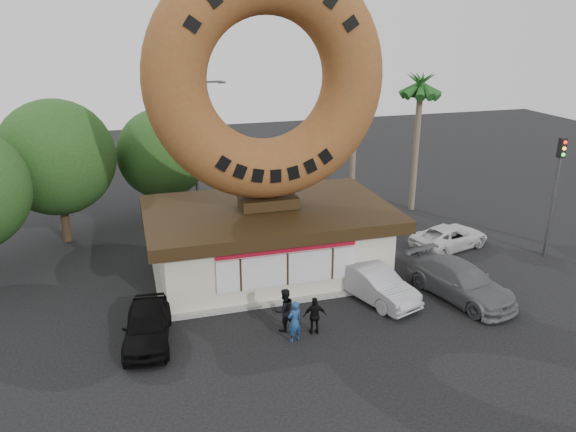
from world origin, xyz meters
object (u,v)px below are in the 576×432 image
at_px(car_silver, 373,283).
at_px(car_white, 450,237).
at_px(person_center, 284,310).
at_px(person_right, 315,316).
at_px(person_left, 294,321).
at_px(car_black, 147,325).
at_px(giant_donut, 267,79).
at_px(street_lamp, 197,140).
at_px(car_grey, 461,281).
at_px(traffic_signal, 556,183).
at_px(donut_shop, 269,238).

xyz_separation_m(car_silver, car_white, (6.23, 4.06, -0.11)).
height_order(person_center, person_right, person_center).
relative_size(person_left, car_black, 0.40).
xyz_separation_m(giant_donut, person_right, (0.31, -5.75, -8.26)).
xyz_separation_m(street_lamp, car_grey, (9.17, -14.72, -3.72)).
bearing_deg(car_black, car_white, 23.74).
bearing_deg(car_grey, car_black, 164.38).
relative_size(person_left, car_white, 0.37).
xyz_separation_m(person_left, car_white, (10.47, 6.31, -0.21)).
distance_m(person_left, car_silver, 4.80).
distance_m(giant_donut, person_center, 9.68).
height_order(giant_donut, car_black, giant_donut).
height_order(street_lamp, traffic_signal, street_lamp).
relative_size(giant_donut, car_black, 2.53).
height_order(donut_shop, street_lamp, street_lamp).
bearing_deg(person_right, donut_shop, -76.77).
relative_size(street_lamp, car_white, 1.82).
xyz_separation_m(street_lamp, person_left, (1.26, -16.02, -3.66)).
height_order(person_left, car_white, person_left).
distance_m(giant_donut, person_right, 10.06).
height_order(traffic_signal, person_center, traffic_signal).
height_order(giant_donut, person_left, giant_donut).
bearing_deg(car_black, person_left, -9.02).
height_order(giant_donut, car_grey, giant_donut).
distance_m(giant_donut, person_left, 10.19).
height_order(person_left, person_right, person_left).
relative_size(person_left, person_center, 0.95).
bearing_deg(person_left, giant_donut, -116.65).
xyz_separation_m(traffic_signal, car_black, (-19.87, -2.53, -3.16)).
xyz_separation_m(person_center, car_black, (-5.13, 0.63, -0.17)).
xyz_separation_m(car_black, car_silver, (9.52, 0.77, 0.02)).
bearing_deg(car_grey, street_lamp, 107.08).
distance_m(person_right, car_black, 6.30).
distance_m(car_silver, car_grey, 3.78).
bearing_deg(street_lamp, traffic_signal, -37.14).
bearing_deg(traffic_signal, person_right, -164.73).
height_order(person_center, car_white, person_center).
distance_m(person_center, person_right, 1.20).
distance_m(person_left, car_black, 5.49).
distance_m(person_right, car_white, 11.31).
bearing_deg(person_left, car_black, -36.74).
height_order(street_lamp, car_white, street_lamp).
bearing_deg(person_left, donut_shop, -116.66).
distance_m(street_lamp, car_white, 15.71).
bearing_deg(street_lamp, person_left, -85.50).
height_order(traffic_signal, car_black, traffic_signal).
distance_m(person_left, person_center, 0.87).
relative_size(donut_shop, car_grey, 2.14).
relative_size(giant_donut, person_right, 6.85).
height_order(person_center, car_black, person_center).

